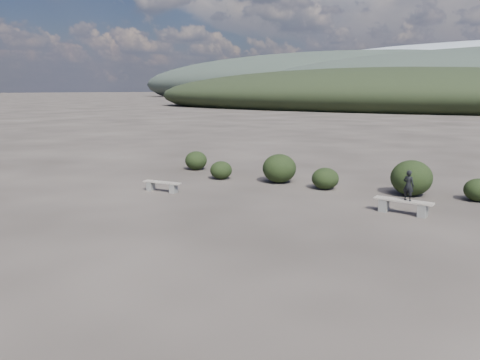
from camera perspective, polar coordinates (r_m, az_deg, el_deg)
The scene contains 10 objects.
ground at distance 13.50m, azimuth -8.31°, elevation -6.95°, with size 1200.00×1200.00×0.00m, color #2C2622.
bench_left at distance 19.44m, azimuth -9.49°, elevation -0.69°, with size 1.69×0.60×0.41m.
bench_right at distance 16.68m, azimuth 19.25°, elevation -2.95°, with size 1.95×0.46×0.48m.
seated_person at distance 16.50m, azimuth 19.85°, elevation -0.62°, with size 0.38×0.25×1.03m, color black.
shrub_a at distance 21.90m, azimuth -2.32°, elevation 1.21°, with size 1.03×1.03×0.84m, color black.
shrub_b at distance 21.07m, azimuth 4.81°, elevation 1.42°, with size 1.51×1.51×1.30m, color black.
shrub_c at distance 19.97m, azimuth 10.35°, elevation 0.18°, with size 1.14×1.14×0.91m, color black.
shrub_d at distance 19.66m, azimuth 20.17°, elevation 0.25°, with size 1.60×1.60×1.40m, color black.
shrub_e at distance 19.69m, azimuth 27.04°, elevation -1.08°, with size 1.03×1.03×0.85m, color black.
shrub_f at distance 24.54m, azimuth -5.38°, elevation 2.38°, with size 1.15×1.15×0.97m, color black.
Camera 1 is at (8.60, -9.55, 4.13)m, focal length 35.00 mm.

